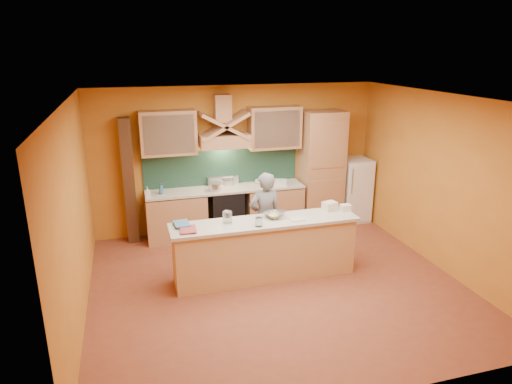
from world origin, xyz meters
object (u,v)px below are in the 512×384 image
object	(u,v)px
person	(265,217)
kitchen_scale	(282,215)
fridge	(354,190)
mixing_bowl	(274,215)
stove	(226,211)

from	to	relation	value
person	kitchen_scale	bearing A→B (deg)	95.14
kitchen_scale	person	bearing A→B (deg)	118.03
fridge	person	size ratio (longest dim) A/B	0.84
fridge	person	distance (m)	2.69
person	mixing_bowl	world-z (taller)	person
fridge	kitchen_scale	xyz separation A→B (m)	(-2.22, -1.85, 0.34)
kitchen_scale	fridge	bearing A→B (deg)	55.90
fridge	stove	bearing A→B (deg)	180.00
kitchen_scale	mixing_bowl	world-z (taller)	kitchen_scale
stove	kitchen_scale	size ratio (longest dim) A/B	7.61
person	fridge	bearing A→B (deg)	-157.21
stove	person	world-z (taller)	person
fridge	kitchen_scale	distance (m)	2.91
stove	mixing_bowl	size ratio (longest dim) A/B	2.98
fridge	person	xyz separation A→B (m)	(-2.33, -1.33, 0.12)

